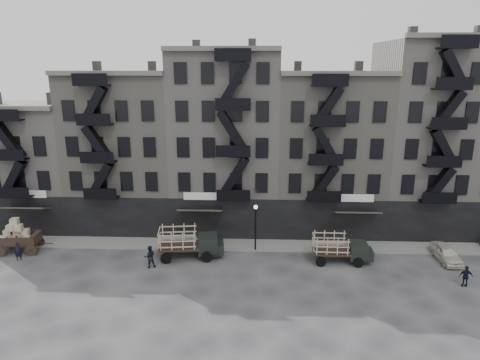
{
  "coord_description": "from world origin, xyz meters",
  "views": [
    {
      "loc": [
        3.05,
        -32.11,
        16.12
      ],
      "look_at": [
        1.59,
        4.0,
        6.11
      ],
      "focal_mm": 32.0,
      "sensor_mm": 36.0,
      "label": 1
    }
  ],
  "objects_px": {
    "stake_truck_west": "(189,241)",
    "stake_truck_east": "(341,247)",
    "policeman": "(466,276)",
    "pedestrian_mid": "(150,257)",
    "car_east": "(446,253)",
    "wagon": "(16,233)",
    "pedestrian_west": "(18,251)"
  },
  "relations": [
    {
      "from": "pedestrian_west",
      "to": "pedestrian_mid",
      "type": "distance_m",
      "value": 11.41
    },
    {
      "from": "car_east",
      "to": "pedestrian_mid",
      "type": "relative_size",
      "value": 2.08
    },
    {
      "from": "pedestrian_mid",
      "to": "stake_truck_west",
      "type": "bearing_deg",
      "value": -165.15
    },
    {
      "from": "wagon",
      "to": "pedestrian_mid",
      "type": "xyz_separation_m",
      "value": [
        12.27,
        -2.47,
        -0.82
      ]
    },
    {
      "from": "wagon",
      "to": "pedestrian_west",
      "type": "relative_size",
      "value": 2.43
    },
    {
      "from": "stake_truck_east",
      "to": "policeman",
      "type": "distance_m",
      "value": 9.32
    },
    {
      "from": "wagon",
      "to": "policeman",
      "type": "distance_m",
      "value": 36.68
    },
    {
      "from": "pedestrian_mid",
      "to": "car_east",
      "type": "bearing_deg",
      "value": 166.04
    },
    {
      "from": "wagon",
      "to": "policeman",
      "type": "xyz_separation_m",
      "value": [
        36.38,
        -4.59,
        -0.93
      ]
    },
    {
      "from": "wagon",
      "to": "pedestrian_mid",
      "type": "height_order",
      "value": "wagon"
    },
    {
      "from": "stake_truck_east",
      "to": "pedestrian_west",
      "type": "height_order",
      "value": "stake_truck_east"
    },
    {
      "from": "wagon",
      "to": "stake_truck_west",
      "type": "bearing_deg",
      "value": -8.56
    },
    {
      "from": "wagon",
      "to": "stake_truck_east",
      "type": "bearing_deg",
      "value": -8.44
    },
    {
      "from": "wagon",
      "to": "stake_truck_west",
      "type": "height_order",
      "value": "wagon"
    },
    {
      "from": "stake_truck_east",
      "to": "pedestrian_west",
      "type": "xyz_separation_m",
      "value": [
        -26.94,
        -0.73,
        -0.6
      ]
    },
    {
      "from": "wagon",
      "to": "pedestrian_mid",
      "type": "bearing_deg",
      "value": -18.01
    },
    {
      "from": "stake_truck_west",
      "to": "pedestrian_mid",
      "type": "xyz_separation_m",
      "value": [
        -2.91,
        -1.96,
        -0.61
      ]
    },
    {
      "from": "pedestrian_west",
      "to": "policeman",
      "type": "relative_size",
      "value": 0.95
    },
    {
      "from": "car_east",
      "to": "pedestrian_mid",
      "type": "height_order",
      "value": "pedestrian_mid"
    },
    {
      "from": "car_east",
      "to": "policeman",
      "type": "xyz_separation_m",
      "value": [
        -0.4,
        -4.32,
        0.17
      ]
    },
    {
      "from": "pedestrian_mid",
      "to": "pedestrian_west",
      "type": "bearing_deg",
      "value": -23.41
    },
    {
      "from": "pedestrian_west",
      "to": "wagon",
      "type": "bearing_deg",
      "value": 100.48
    },
    {
      "from": "stake_truck_west",
      "to": "car_east",
      "type": "distance_m",
      "value": 21.62
    },
    {
      "from": "car_east",
      "to": "stake_truck_west",
      "type": "bearing_deg",
      "value": 179.3
    },
    {
      "from": "stake_truck_east",
      "to": "pedestrian_west",
      "type": "relative_size",
      "value": 3.09
    },
    {
      "from": "stake_truck_east",
      "to": "pedestrian_west",
      "type": "distance_m",
      "value": 26.96
    },
    {
      "from": "stake_truck_west",
      "to": "stake_truck_east",
      "type": "xyz_separation_m",
      "value": [
        12.66,
        -0.37,
        -0.16
      ]
    },
    {
      "from": "policeman",
      "to": "pedestrian_mid",
      "type": "bearing_deg",
      "value": 0.63
    },
    {
      "from": "stake_truck_east",
      "to": "pedestrian_mid",
      "type": "relative_size",
      "value": 2.61
    },
    {
      "from": "stake_truck_west",
      "to": "pedestrian_mid",
      "type": "distance_m",
      "value": 3.56
    },
    {
      "from": "wagon",
      "to": "car_east",
      "type": "relative_size",
      "value": 0.99
    },
    {
      "from": "pedestrian_west",
      "to": "pedestrian_mid",
      "type": "height_order",
      "value": "pedestrian_mid"
    }
  ]
}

